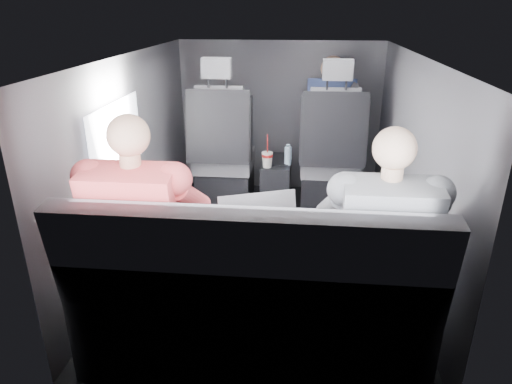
# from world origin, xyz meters

# --- Properties ---
(floor) EXTENTS (2.60, 2.60, 0.00)m
(floor) POSITION_xyz_m (0.00, 0.00, 0.00)
(floor) COLOR black
(floor) RESTS_ON ground
(ceiling) EXTENTS (2.60, 2.60, 0.00)m
(ceiling) POSITION_xyz_m (0.00, 0.00, 1.35)
(ceiling) COLOR #B2B2AD
(ceiling) RESTS_ON panel_back
(panel_left) EXTENTS (0.02, 2.60, 1.35)m
(panel_left) POSITION_xyz_m (-0.90, 0.00, 0.68)
(panel_left) COLOR #56565B
(panel_left) RESTS_ON floor
(panel_right) EXTENTS (0.02, 2.60, 1.35)m
(panel_right) POSITION_xyz_m (0.90, 0.00, 0.68)
(panel_right) COLOR #56565B
(panel_right) RESTS_ON floor
(panel_front) EXTENTS (1.80, 0.02, 1.35)m
(panel_front) POSITION_xyz_m (0.00, 1.30, 0.68)
(panel_front) COLOR #56565B
(panel_front) RESTS_ON floor
(panel_back) EXTENTS (1.80, 0.02, 1.35)m
(panel_back) POSITION_xyz_m (0.00, -1.30, 0.68)
(panel_back) COLOR #56565B
(panel_back) RESTS_ON floor
(side_window) EXTENTS (0.02, 0.75, 0.42)m
(side_window) POSITION_xyz_m (-0.88, -0.30, 0.90)
(side_window) COLOR white
(side_window) RESTS_ON panel_left
(seatbelt) EXTENTS (0.35, 0.11, 0.59)m
(seatbelt) POSITION_xyz_m (0.45, 0.67, 0.80)
(seatbelt) COLOR black
(seatbelt) RESTS_ON front_seat_right
(front_seat_left) EXTENTS (0.52, 0.58, 1.26)m
(front_seat_left) POSITION_xyz_m (-0.45, 0.84, 0.40)
(front_seat_left) COLOR black
(front_seat_left) RESTS_ON floor
(front_seat_right) EXTENTS (0.52, 0.58, 1.26)m
(front_seat_right) POSITION_xyz_m (0.45, 0.84, 0.40)
(front_seat_right) COLOR black
(front_seat_right) RESTS_ON floor
(center_console) EXTENTS (0.24, 0.48, 0.41)m
(center_console) POSITION_xyz_m (0.00, 0.88, 0.20)
(center_console) COLOR black
(center_console) RESTS_ON floor
(rear_bench) EXTENTS (1.60, 0.57, 0.92)m
(rear_bench) POSITION_xyz_m (0.00, -1.06, 0.31)
(rear_bench) COLOR slate
(rear_bench) RESTS_ON floor
(soda_cup) EXTENTS (0.09, 0.09, 0.28)m
(soda_cup) POSITION_xyz_m (-0.07, 0.70, 0.47)
(soda_cup) COLOR white
(soda_cup) RESTS_ON center_console
(water_bottle) EXTENTS (0.06, 0.06, 0.17)m
(water_bottle) POSITION_xyz_m (0.10, 0.78, 0.48)
(water_bottle) COLOR #AECCEC
(water_bottle) RESTS_ON center_console
(laptop_white) EXTENTS (0.37, 0.36, 0.26)m
(laptop_white) POSITION_xyz_m (-0.47, -0.82, 0.64)
(laptop_white) COLOR silver
(laptop_white) RESTS_ON passenger_rear_left
(laptop_silver) EXTENTS (0.43, 0.44, 0.26)m
(laptop_silver) POSITION_xyz_m (0.02, -0.83, 0.64)
(laptop_silver) COLOR #AAAAAE
(laptop_silver) RESTS_ON rear_bench
(laptop_black) EXTENTS (0.42, 0.44, 0.25)m
(laptop_black) POSITION_xyz_m (0.61, -0.81, 0.63)
(laptop_black) COLOR black
(laptop_black) RESTS_ON passenger_rear_right
(passenger_rear_left) EXTENTS (0.50, 0.62, 1.22)m
(passenger_rear_left) POSITION_xyz_m (-0.50, -0.97, 0.63)
(passenger_rear_left) COLOR #343439
(passenger_rear_left) RESTS_ON rear_bench
(passenger_rear_right) EXTENTS (0.49, 0.61, 1.20)m
(passenger_rear_right) POSITION_xyz_m (0.56, -0.97, 0.62)
(passenger_rear_right) COLOR navy
(passenger_rear_right) RESTS_ON rear_bench
(passenger_front_right) EXTENTS (0.40, 0.40, 0.82)m
(passenger_front_right) POSITION_xyz_m (0.44, 1.10, 0.75)
(passenger_front_right) COLOR navy
(passenger_front_right) RESTS_ON front_seat_right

